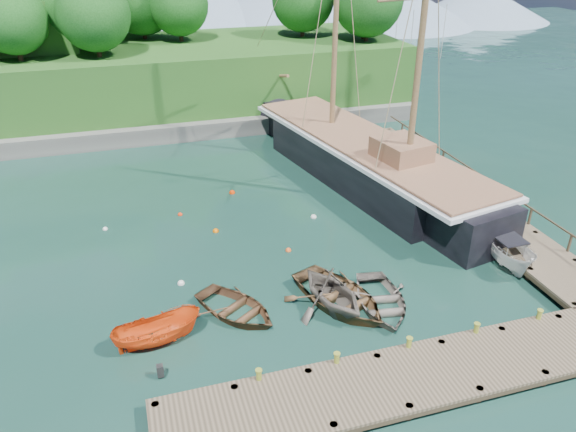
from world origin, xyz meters
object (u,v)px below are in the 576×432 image
Objects in this scene: cabin_boat_white at (504,263)px; schooner at (365,164)px; rowboat_1 at (331,308)px; motorboat_orange at (159,343)px; rowboat_0 at (236,314)px; rowboat_2 at (339,305)px; rowboat_3 at (380,307)px.

cabin_boat_white is 11.81m from schooner.
schooner is at bearing 45.54° from rowboat_1.
motorboat_orange is 19.33m from schooner.
schooner is (-2.64, 11.45, 1.19)m from cabin_boat_white.
rowboat_1 is at bearing -44.75° from rowboat_0.
rowboat_1 reaches higher than cabin_boat_white.
rowboat_2 is at bearing -42.15° from rowboat_0.
rowboat_0 is 0.81× the size of rowboat_2.
cabin_boat_white is (7.57, 1.53, 0.00)m from rowboat_3.
rowboat_1 is at bearing 174.20° from rowboat_3.
cabin_boat_white is at bearing -33.45° from rowboat_0.
rowboat_1 is 14.31m from schooner.
cabin_boat_white reaches higher than motorboat_orange.
rowboat_1 is 0.14× the size of schooner.
schooner reaches higher than rowboat_3.
rowboat_0 is 16.18m from schooner.
cabin_boat_white reaches higher than rowboat_3.
rowboat_1 is 0.76× the size of rowboat_2.
rowboat_1 is 7.58m from motorboat_orange.
schooner reaches higher than motorboat_orange.
cabin_boat_white reaches higher than rowboat_0.
rowboat_2 is 9.30m from cabin_boat_white.
rowboat_0 is at bearing -82.65° from motorboat_orange.
rowboat_1 is at bearing -163.38° from cabin_boat_white.
rowboat_1 is at bearing -96.81° from motorboat_orange.
rowboat_0 is 6.41m from rowboat_3.
rowboat_3 is (6.26, -1.36, 0.00)m from rowboat_0.
rowboat_0 is at bearing 177.31° from rowboat_3.
schooner is at bearing 114.01° from cabin_boat_white.
rowboat_2 is 1.84m from rowboat_3.
rowboat_2 is at bearing -129.66° from schooner.
schooner is (14.64, 12.57, 1.19)m from motorboat_orange.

